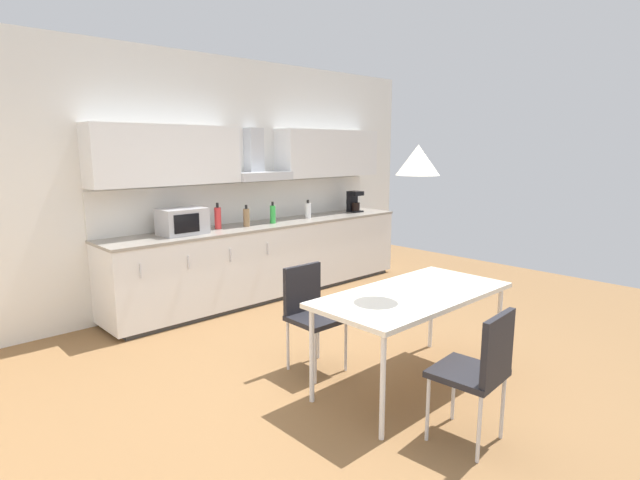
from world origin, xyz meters
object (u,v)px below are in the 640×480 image
Objects in this scene: pendant_lamp at (418,160)px; bottle_brown at (246,217)px; bottle_white at (308,210)px; chair_near_left at (481,365)px; bottle_green at (273,214)px; coffee_maker at (354,202)px; chair_far_left at (310,307)px; bottle_red at (218,218)px; microwave at (182,221)px; dining_table at (413,298)px.

bottle_brown is at bearing 82.70° from pendant_lamp.
chair_near_left is at bearing -116.13° from bottle_white.
bottle_green is at bearing 72.44° from chair_near_left.
bottle_white is at bearing 1.95° from bottle_brown.
bottle_white is (-0.92, -0.03, -0.05)m from coffee_maker.
bottle_white reaches higher than chair_near_left.
coffee_maker is 1.54m from bottle_green.
coffee_maker is 3.32m from chair_far_left.
coffee_maker and bottle_red have the same top height.
chair_far_left is 1.54m from chair_near_left.
pendant_lamp reaches higher than bottle_brown.
bottle_white is 0.75× the size of pendant_lamp.
bottle_green is 2.85m from pendant_lamp.
bottle_brown is at bearing 179.13° from bottle_green.
bottle_red reaches higher than bottle_green.
microwave reaches higher than chair_near_left.
bottle_brown is 0.29× the size of chair_near_left.
dining_table is at bearing 146.31° from pendant_lamp.
chair_near_left is at bearing -126.85° from coffee_maker.
microwave is at bearing -180.00° from bottle_white.
chair_far_left is at bearing -86.89° from microwave.
bottle_brown is at bearing 78.52° from chair_near_left.
pendant_lamp reaches higher than microwave.
bottle_green reaches higher than chair_near_left.
dining_table is 1.85× the size of chair_near_left.
bottle_brown is 0.85× the size of bottle_red.
bottle_white is (1.81, 0.00, -0.04)m from microwave.
bottle_white is at bearing 3.72° from bottle_green.
chair_far_left is at bearing 115.12° from pendant_lamp.
bottle_green is at bearing -176.28° from bottle_white.
chair_far_left is (-1.71, -1.93, -0.48)m from bottle_white.
bottle_white is (1.35, -0.04, -0.03)m from bottle_red.
microwave is 0.55× the size of chair_far_left.
bottle_green is 3.63m from chair_near_left.
pendant_lamp is at bearing -33.69° from dining_table.
bottle_green is 0.62m from bottle_white.
coffee_maker reaches higher than microwave.
bottle_red is at bearing 89.97° from pendant_lamp.
coffee_maker reaches higher than bottle_brown.
bottle_red is at bearing 84.19° from chair_near_left.
chair_near_left reaches higher than dining_table.
bottle_red is 3.57m from chair_near_left.
dining_table is (-0.00, -2.75, -0.34)m from bottle_red.
chair_far_left is (-0.36, 0.77, -0.17)m from dining_table.
pendant_lamp is at bearing -97.30° from bottle_brown.
coffee_maker reaches higher than chair_near_left.
pendant_lamp is (0.36, 0.77, 1.21)m from chair_near_left.
bottle_brown is 0.39m from bottle_green.
microwave is at bearing 177.58° from bottle_brown.
pendant_lamp is (0.00, -0.00, 1.04)m from dining_table.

